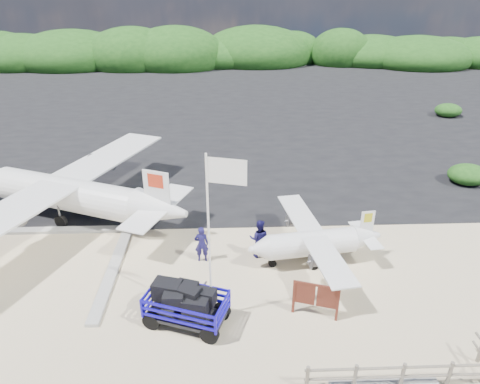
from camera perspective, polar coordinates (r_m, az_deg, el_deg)
The scene contains 11 objects.
ground at distance 18.35m, azimuth -3.54°, elevation -12.90°, with size 160.00×160.00×0.00m, color beige.
asphalt_apron at distance 45.74m, azimuth -2.91°, elevation 11.47°, with size 90.00×50.00×0.04m, color #B2B2B2, non-canonical shape.
lagoon at distance 21.74m, azimuth -28.27°, elevation -9.51°, with size 9.00×7.00×0.40m, color #B2B2B2, non-canonical shape.
vegetation_band at distance 70.22m, azimuth -2.77°, elevation 16.63°, with size 124.00×8.00×4.40m, color #B2B2B2, non-canonical shape.
baggage_cart at distance 16.97m, azimuth -6.99°, elevation -16.95°, with size 3.19×1.82×1.59m, color #150CB4, non-canonical shape.
flagpole at distance 17.14m, azimuth -3.76°, elevation -16.27°, with size 1.34×0.56×6.72m, color white, non-canonical shape.
signboard at distance 17.38m, azimuth 9.83°, elevation -15.95°, with size 1.87×0.18×1.54m, color maroon, non-canonical shape.
crew_a at distance 19.61m, azimuth -5.15°, elevation -6.92°, with size 0.64×0.42×1.76m, color #17144B.
crew_b at distance 19.81m, azimuth 2.56°, elevation -6.23°, with size 0.92×0.72×1.90m, color #17144B.
aircraft_large at distance 40.15m, azimuth 14.11°, elevation 8.63°, with size 15.62×15.62×4.68m, color #B2B2B2, non-canonical shape.
aircraft_small at distance 48.90m, azimuth -15.60°, elevation 11.53°, with size 6.39×6.39×2.30m, color #B2B2B2, non-canonical shape.
Camera 1 is at (0.55, -14.26, 11.54)m, focal length 32.00 mm.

